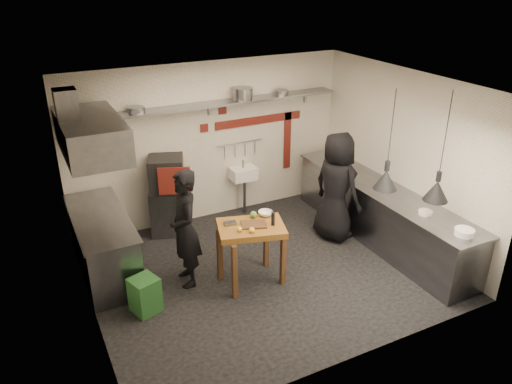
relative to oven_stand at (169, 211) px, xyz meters
name	(u,v)px	position (x,y,z in m)	size (l,w,h in m)	color
floor	(265,270)	(0.91, -1.81, -0.40)	(5.00, 5.00, 0.00)	black
ceiling	(267,87)	(0.91, -1.81, 2.40)	(5.00, 5.00, 0.00)	beige
wall_back	(210,142)	(0.91, 0.29, 1.00)	(5.00, 0.04, 2.80)	silver
wall_front	(358,258)	(0.91, -3.91, 1.00)	(5.00, 0.04, 2.80)	silver
wall_left	(81,224)	(-1.59, -1.81, 1.00)	(0.04, 4.20, 2.80)	silver
wall_right	(404,158)	(3.41, -1.81, 1.00)	(0.04, 4.20, 2.80)	silver
red_band_horiz	(259,120)	(1.86, 0.27, 1.28)	(1.70, 0.02, 0.14)	#5F1A14
red_band_vert	(287,141)	(2.46, 0.27, 0.80)	(0.14, 0.02, 1.10)	#5F1A14
red_tile_a	(223,110)	(1.16, 0.27, 1.55)	(0.14, 0.02, 0.14)	#5F1A14
red_tile_b	(204,128)	(0.81, 0.27, 1.28)	(0.14, 0.02, 0.14)	#5F1A14
back_shelf	(212,104)	(0.91, 0.11, 1.72)	(4.60, 0.34, 0.04)	slate
shelf_bracket_left	(94,123)	(-0.99, 0.26, 1.62)	(0.04, 0.06, 0.24)	slate
shelf_bracket_mid	(209,108)	(0.91, 0.26, 1.62)	(0.04, 0.06, 0.24)	slate
shelf_bracket_right	(305,96)	(2.81, 0.26, 1.62)	(0.04, 0.06, 0.24)	slate
pan_far_left	(136,110)	(-0.36, 0.11, 1.79)	(0.25, 0.25, 0.09)	slate
pan_mid_left	(137,110)	(-0.34, 0.11, 1.78)	(0.26, 0.26, 0.07)	slate
stock_pot	(243,93)	(1.47, 0.11, 1.84)	(0.34, 0.34, 0.20)	slate
pan_right	(282,92)	(2.22, 0.11, 1.78)	(0.24, 0.24, 0.08)	slate
oven_stand	(169,211)	(0.00, 0.00, 0.00)	(0.59, 0.54, 0.80)	slate
combi_oven	(166,174)	(0.00, -0.03, 0.69)	(0.56, 0.52, 0.58)	black
oven_door	(174,181)	(0.03, -0.36, 0.69)	(0.51, 0.03, 0.46)	#5F1A14
oven_glass	(173,180)	(0.02, -0.30, 0.69)	(0.34, 0.02, 0.34)	black
hand_sink	(243,173)	(1.46, 0.11, 0.38)	(0.46, 0.34, 0.22)	white
sink_tap	(243,164)	(1.46, 0.11, 0.56)	(0.03, 0.03, 0.14)	slate
sink_drain	(244,196)	(1.46, 0.07, -0.06)	(0.06, 0.06, 0.66)	slate
utensil_rail	(240,143)	(1.46, 0.25, 0.92)	(0.02, 0.02, 0.90)	slate
counter_right	(380,215)	(3.06, -1.81, 0.05)	(0.70, 3.80, 0.90)	slate
counter_right_top	(383,189)	(3.06, -1.81, 0.52)	(0.76, 3.90, 0.03)	slate
plate_stack	(464,232)	(3.03, -3.50, 0.57)	(0.26, 0.26, 0.09)	white
small_bowl_right	(425,213)	(3.01, -2.80, 0.56)	(0.21, 0.21, 0.05)	white
counter_left	(103,246)	(-1.24, -0.76, 0.05)	(0.70, 1.90, 0.90)	slate
counter_left_top	(99,218)	(-1.24, -0.76, 0.52)	(0.76, 2.00, 0.03)	slate
extractor_hood	(91,135)	(-1.19, -0.76, 1.75)	(0.78, 1.60, 0.50)	slate
hood_duct	(67,108)	(-1.44, -0.76, 2.15)	(0.28, 0.28, 0.50)	slate
green_bin	(145,295)	(-0.96, -1.94, -0.15)	(0.33, 0.33, 0.50)	#205324
prep_table	(251,254)	(0.61, -1.96, 0.06)	(0.92, 0.64, 0.92)	brown
cutting_board	(254,224)	(0.64, -1.97, 0.53)	(0.35, 0.25, 0.03)	#51341E
pepper_mill	(273,219)	(0.88, -2.09, 0.62)	(0.05, 0.05, 0.20)	black
lemon_a	(239,229)	(0.39, -2.05, 0.56)	(0.07, 0.07, 0.07)	yellow
lemon_b	(252,230)	(0.53, -2.14, 0.56)	(0.08, 0.08, 0.08)	yellow
veg_ball	(253,215)	(0.74, -1.76, 0.57)	(0.10, 0.10, 0.10)	#5B913E
steel_tray	(230,223)	(0.36, -1.79, 0.54)	(0.17, 0.12, 0.03)	slate
bowl	(265,213)	(0.93, -1.78, 0.55)	(0.21, 0.21, 0.06)	white
heat_lamp_near	(390,141)	(2.34, -2.63, 1.70)	(0.33, 0.33, 1.40)	black
heat_lamp_far	(444,148)	(2.93, -3.01, 1.63)	(0.35, 0.35, 1.54)	black
chef_left	(185,229)	(-0.22, -1.55, 0.47)	(0.63, 0.42, 1.74)	black
chef_right	(336,187)	(2.43, -1.41, 0.52)	(0.90, 0.59, 1.84)	black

